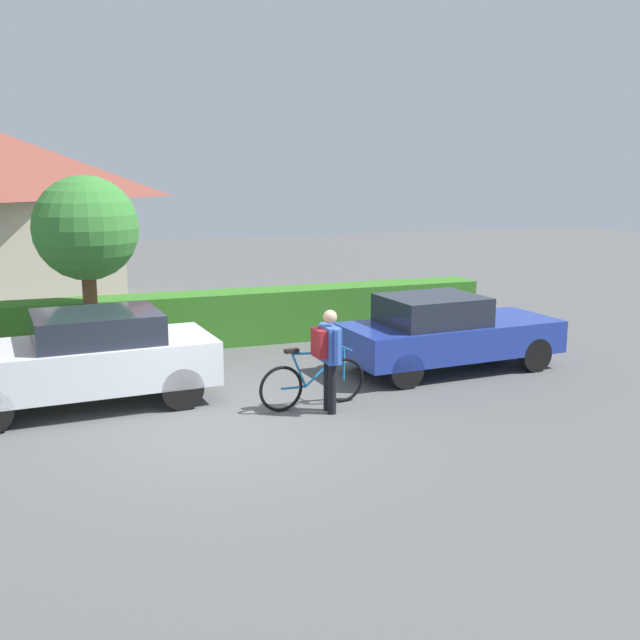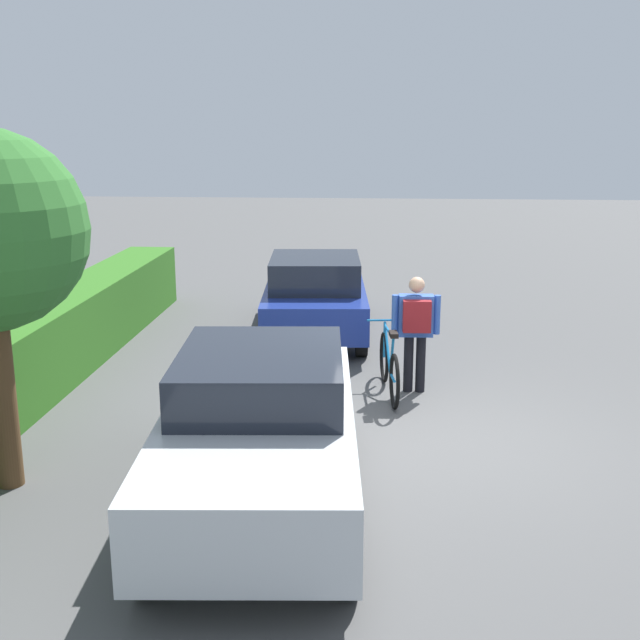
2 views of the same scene
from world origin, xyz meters
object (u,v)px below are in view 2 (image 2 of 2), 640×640
Objects in this scene: bicycle at (389,366)px; person_rider at (416,324)px; parked_car_near at (260,429)px; parked_car_far at (315,294)px.

bicycle is 0.67m from person_rider.
parked_car_near is 2.60× the size of person_rider.
parked_car_near is 2.30× the size of bicycle.
parked_car_far is 2.29× the size of bicycle.
parked_car_far is (6.31, -0.01, -0.06)m from parked_car_near.
person_rider is (0.12, -0.34, 0.56)m from bicycle.
person_rider reaches higher than parked_car_near.
person_rider is (3.41, -1.59, 0.18)m from parked_car_near.
parked_car_near is 1.00× the size of parked_car_far.
parked_car_near is 3.77m from person_rider.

